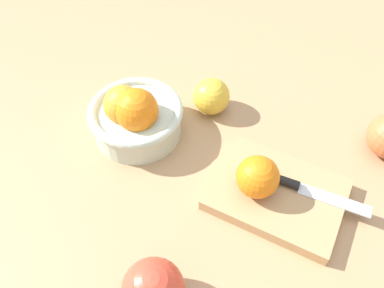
{
  "coord_description": "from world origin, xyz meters",
  "views": [
    {
      "loc": [
        0.09,
        -0.32,
        0.55
      ],
      "look_at": [
        -0.06,
        0.06,
        0.04
      ],
      "focal_mm": 37.11,
      "sensor_mm": 36.0,
      "label": 1
    }
  ],
  "objects_px": {
    "bowl": "(135,116)",
    "knife": "(306,189)",
    "orange_on_board": "(258,177)",
    "apple_back_left": "(211,96)",
    "cutting_board": "(277,194)"
  },
  "relations": [
    {
      "from": "bowl",
      "to": "orange_on_board",
      "type": "bearing_deg",
      "value": -12.93
    },
    {
      "from": "bowl",
      "to": "knife",
      "type": "xyz_separation_m",
      "value": [
        0.31,
        -0.03,
        -0.02
      ]
    },
    {
      "from": "knife",
      "to": "apple_back_left",
      "type": "xyz_separation_m",
      "value": [
        -0.2,
        0.13,
        0.01
      ]
    },
    {
      "from": "orange_on_board",
      "to": "bowl",
      "type": "bearing_deg",
      "value": 167.07
    },
    {
      "from": "cutting_board",
      "to": "knife",
      "type": "distance_m",
      "value": 0.05
    },
    {
      "from": "orange_on_board",
      "to": "knife",
      "type": "distance_m",
      "value": 0.08
    },
    {
      "from": "bowl",
      "to": "cutting_board",
      "type": "xyz_separation_m",
      "value": [
        0.27,
        -0.04,
        -0.03
      ]
    },
    {
      "from": "knife",
      "to": "apple_back_left",
      "type": "relative_size",
      "value": 2.28
    },
    {
      "from": "orange_on_board",
      "to": "knife",
      "type": "xyz_separation_m",
      "value": [
        0.07,
        0.02,
        -0.03
      ]
    },
    {
      "from": "bowl",
      "to": "knife",
      "type": "relative_size",
      "value": 1.06
    },
    {
      "from": "knife",
      "to": "bowl",
      "type": "bearing_deg",
      "value": 174.67
    },
    {
      "from": "cutting_board",
      "to": "apple_back_left",
      "type": "relative_size",
      "value": 2.95
    },
    {
      "from": "knife",
      "to": "orange_on_board",
      "type": "bearing_deg",
      "value": -161.45
    },
    {
      "from": "bowl",
      "to": "orange_on_board",
      "type": "distance_m",
      "value": 0.24
    },
    {
      "from": "cutting_board",
      "to": "apple_back_left",
      "type": "bearing_deg",
      "value": 137.99
    }
  ]
}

